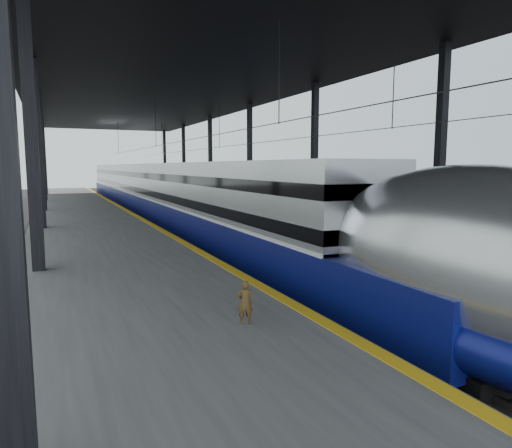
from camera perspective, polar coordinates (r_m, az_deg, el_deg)
ground at (r=11.56m, az=5.28°, el=-13.00°), size 160.00×160.00×0.00m
platform at (r=29.68m, az=-20.49°, el=0.01°), size 6.00×80.00×1.00m
yellow_strip at (r=29.94m, az=-15.19°, el=1.25°), size 0.30×80.00×0.01m
rails at (r=31.28m, az=-5.69°, el=0.00°), size 6.52×80.00×0.16m
canopy at (r=30.74m, az=-10.71°, el=16.70°), size 18.00×75.00×9.47m
tgv_train at (r=34.60m, az=-11.97°, el=3.69°), size 2.92×65.20×4.18m
second_train at (r=48.62m, az=-9.58°, el=4.94°), size 3.06×56.05×4.22m
child at (r=8.78m, az=-1.42°, el=-9.77°), size 0.36×0.29×0.85m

